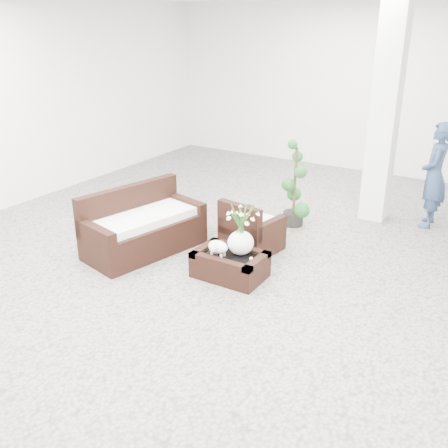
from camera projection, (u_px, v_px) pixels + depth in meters
The scene contains 10 objects.
ground at pixel (228, 263), 7.06m from camera, with size 11.00×11.00×0.00m, color gray.
column at pixel (385, 114), 8.03m from camera, with size 0.40×0.40×3.50m, color white.
coffee_table at pixel (230, 266), 6.64m from camera, with size 0.90×0.60×0.31m, color black.
sheep_figurine at pixel (218, 248), 6.52m from camera, with size 0.28×0.23×0.21m, color white.
planter_narcissus at pixel (241, 225), 6.46m from camera, with size 0.44×0.44×0.80m, color white, non-canonical shape.
tealight at pixel (251, 259), 6.45m from camera, with size 0.04×0.04×0.03m, color white.
armchair at pixel (252, 225), 7.34m from camera, with size 0.73×0.70×0.78m, color black.
loveseat at pixel (144, 222), 7.27m from camera, with size 1.71×0.82×0.91m, color black.
topiary at pixel (295, 184), 8.11m from camera, with size 0.37×0.37×1.39m, color #184D1C, non-canonical shape.
shopper at pixel (434, 175), 8.03m from camera, with size 0.62×0.41×1.69m, color navy.
Camera 1 is at (3.27, -5.42, 3.17)m, focal length 40.86 mm.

